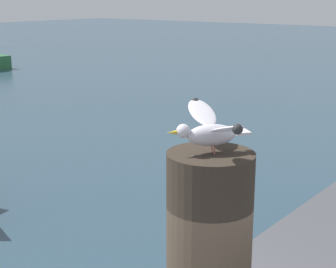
% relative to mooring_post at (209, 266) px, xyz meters
% --- Properties ---
extents(mooring_post, '(0.41, 0.41, 1.14)m').
position_rel_mooring_post_xyz_m(mooring_post, '(0.00, 0.00, 0.00)').
color(mooring_post, '#382D23').
rests_on(mooring_post, harbor_quay).
extents(seagull, '(0.46, 0.55, 0.20)m').
position_rel_mooring_post_xyz_m(seagull, '(-0.00, 0.00, 0.68)').
color(seagull, '#C67260').
rests_on(seagull, mooring_post).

